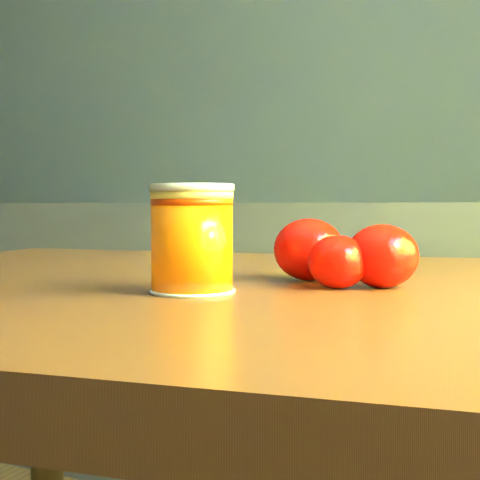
% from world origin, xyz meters
% --- Properties ---
extents(kitchen_counter, '(3.15, 0.60, 0.90)m').
position_xyz_m(kitchen_counter, '(0.00, 1.45, 0.45)').
color(kitchen_counter, '#4F4F54').
rests_on(kitchen_counter, ground).
extents(table, '(1.17, 0.89, 0.82)m').
position_xyz_m(table, '(0.96, 0.04, 0.71)').
color(table, brown).
rests_on(table, ground).
extents(juice_glass, '(0.07, 0.07, 0.09)m').
position_xyz_m(juice_glass, '(0.92, -0.06, 0.86)').
color(juice_glass, '#F36504').
rests_on(juice_glass, table).
extents(orange_front, '(0.09, 0.09, 0.06)m').
position_xyz_m(orange_front, '(0.99, 0.07, 0.85)').
color(orange_front, '#FC1305').
rests_on(orange_front, table).
extents(orange_back, '(0.06, 0.06, 0.05)m').
position_xyz_m(orange_back, '(1.03, 0.02, 0.84)').
color(orange_back, '#FC1305').
rests_on(orange_back, table).
extents(orange_extra, '(0.09, 0.09, 0.06)m').
position_xyz_m(orange_extra, '(1.07, 0.04, 0.85)').
color(orange_extra, '#FC1305').
rests_on(orange_extra, table).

